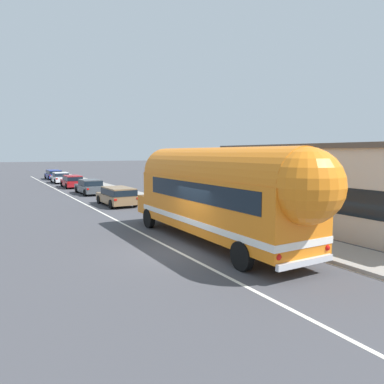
{
  "coord_description": "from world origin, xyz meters",
  "views": [
    {
      "loc": [
        -6.45,
        -12.33,
        3.92
      ],
      "look_at": [
        1.95,
        2.23,
        2.06
      ],
      "focal_mm": 33.62,
      "sensor_mm": 36.0,
      "label": 1
    }
  ],
  "objects_px": {
    "car_third": "(72,181)",
    "car_fifth": "(54,174)",
    "car_second": "(90,186)",
    "car_fourth": "(61,177)",
    "painted_bus": "(221,192)",
    "car_lead": "(118,195)"
  },
  "relations": [
    {
      "from": "car_fifth",
      "to": "car_second",
      "type": "bearing_deg",
      "value": -90.28
    },
    {
      "from": "car_third",
      "to": "car_fifth",
      "type": "distance_m",
      "value": 14.18
    },
    {
      "from": "painted_bus",
      "to": "car_fourth",
      "type": "relative_size",
      "value": 2.84
    },
    {
      "from": "car_second",
      "to": "car_fourth",
      "type": "bearing_deg",
      "value": 90.66
    },
    {
      "from": "car_second",
      "to": "car_fourth",
      "type": "xyz_separation_m",
      "value": [
        -0.16,
        14.31,
        -0.01
      ]
    },
    {
      "from": "painted_bus",
      "to": "car_lead",
      "type": "distance_m",
      "value": 13.42
    },
    {
      "from": "painted_bus",
      "to": "car_fourth",
      "type": "distance_m",
      "value": 36.26
    },
    {
      "from": "car_fifth",
      "to": "car_fourth",
      "type": "bearing_deg",
      "value": -92.19
    },
    {
      "from": "painted_bus",
      "to": "car_fourth",
      "type": "bearing_deg",
      "value": 90.06
    },
    {
      "from": "car_second",
      "to": "car_third",
      "type": "height_order",
      "value": "same"
    },
    {
      "from": "painted_bus",
      "to": "car_second",
      "type": "height_order",
      "value": "painted_bus"
    },
    {
      "from": "car_third",
      "to": "car_fourth",
      "type": "height_order",
      "value": "same"
    },
    {
      "from": "car_fourth",
      "to": "car_fifth",
      "type": "height_order",
      "value": "same"
    },
    {
      "from": "car_third",
      "to": "car_fifth",
      "type": "bearing_deg",
      "value": 88.86
    },
    {
      "from": "painted_bus",
      "to": "car_third",
      "type": "bearing_deg",
      "value": 90.1
    },
    {
      "from": "painted_bus",
      "to": "car_fifth",
      "type": "bearing_deg",
      "value": 89.69
    },
    {
      "from": "car_second",
      "to": "car_fourth",
      "type": "distance_m",
      "value": 14.31
    },
    {
      "from": "car_fourth",
      "to": "car_fifth",
      "type": "relative_size",
      "value": 0.91
    },
    {
      "from": "car_lead",
      "to": "car_fourth",
      "type": "height_order",
      "value": "same"
    },
    {
      "from": "car_fifth",
      "to": "car_lead",
      "type": "bearing_deg",
      "value": -90.52
    },
    {
      "from": "car_second",
      "to": "car_fifth",
      "type": "distance_m",
      "value": 21.36
    },
    {
      "from": "car_third",
      "to": "car_fourth",
      "type": "bearing_deg",
      "value": 89.9
    }
  ]
}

